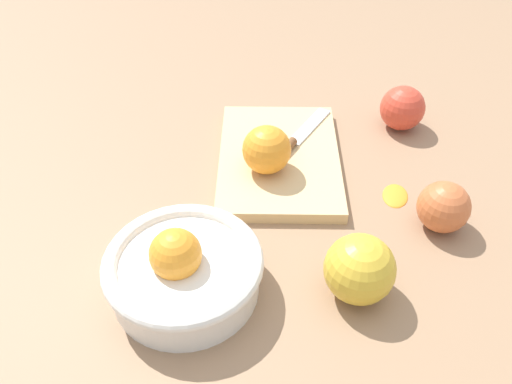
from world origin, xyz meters
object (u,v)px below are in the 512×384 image
(knife, at_px, (297,139))
(apple_front_center, at_px, (444,207))
(bowl, at_px, (183,270))
(apple_front_left, at_px, (360,269))
(orange_on_board, at_px, (267,150))
(cutting_board, at_px, (279,159))
(apple_front_right, at_px, (402,108))

(knife, distance_m, apple_front_center, 0.25)
(bowl, distance_m, apple_front_left, 0.20)
(orange_on_board, relative_size, apple_front_left, 0.85)
(apple_front_left, distance_m, apple_front_center, 0.17)
(cutting_board, bearing_deg, apple_front_right, -51.04)
(cutting_board, height_order, orange_on_board, orange_on_board)
(knife, height_order, apple_front_left, apple_front_left)
(orange_on_board, height_order, apple_front_left, orange_on_board)
(bowl, bearing_deg, apple_front_right, -30.53)
(orange_on_board, distance_m, apple_front_right, 0.26)
(apple_front_left, bearing_deg, apple_front_right, -6.17)
(bowl, distance_m, apple_front_center, 0.35)
(apple_front_right, distance_m, apple_front_left, 0.36)
(cutting_board, height_order, apple_front_center, apple_front_center)
(orange_on_board, bearing_deg, apple_front_right, -46.02)
(orange_on_board, bearing_deg, knife, -21.89)
(bowl, height_order, apple_front_right, bowl)
(apple_front_left, bearing_deg, bowl, 101.92)
(cutting_board, xyz_separation_m, apple_front_left, (-0.22, -0.14, 0.03))
(bowl, xyz_separation_m, orange_on_board, (0.22, -0.05, 0.02))
(cutting_board, height_order, knife, knife)
(cutting_board, distance_m, apple_front_right, 0.23)
(bowl, relative_size, apple_front_center, 2.70)
(apple_front_center, bearing_deg, apple_front_left, 144.24)
(apple_front_right, bearing_deg, apple_front_center, -165.15)
(apple_front_left, relative_size, apple_front_center, 1.20)
(apple_front_right, xyz_separation_m, apple_front_left, (-0.36, 0.04, 0.01))
(apple_front_center, bearing_deg, apple_front_right, 14.85)
(bowl, height_order, orange_on_board, bowl)
(orange_on_board, xyz_separation_m, apple_front_right, (0.18, -0.19, -0.02))
(apple_front_right, bearing_deg, cutting_board, 128.96)
(bowl, relative_size, apple_front_right, 2.57)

